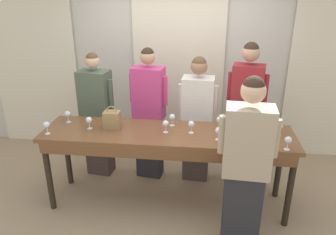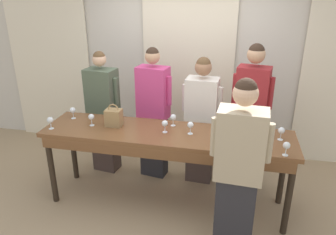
# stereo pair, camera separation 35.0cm
# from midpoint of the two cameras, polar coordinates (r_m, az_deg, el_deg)

# --- Properties ---
(ground_plane) EXTENTS (18.00, 18.00, 0.00)m
(ground_plane) POSITION_cam_midpoint_polar(r_m,az_deg,el_deg) (4.22, 2.25, -14.44)
(ground_plane) COLOR tan
(wall_back) EXTENTS (12.00, 0.06, 2.80)m
(wall_back) POSITION_cam_midpoint_polar(r_m,az_deg,el_deg) (5.06, 5.63, 9.37)
(wall_back) COLOR beige
(wall_back) RESTS_ON ground_plane
(curtain_panel_left) EXTENTS (1.37, 0.03, 2.69)m
(curtain_panel_left) POSITION_cam_midpoint_polar(r_m,az_deg,el_deg) (5.73, -18.19, 9.34)
(curtain_panel_left) COLOR #EFE5C6
(curtain_panel_left) RESTS_ON ground_plane
(curtain_panel_center) EXTENTS (1.37, 0.03, 2.69)m
(curtain_panel_center) POSITION_cam_midpoint_polar(r_m,az_deg,el_deg) (5.01, 5.51, 8.59)
(curtain_panel_center) COLOR #EFE5C6
(curtain_panel_center) RESTS_ON ground_plane
(tasting_bar) EXTENTS (2.87, 0.70, 0.95)m
(tasting_bar) POSITION_cam_midpoint_polar(r_m,az_deg,el_deg) (3.74, 2.37, -4.11)
(tasting_bar) COLOR brown
(tasting_bar) RESTS_ON ground_plane
(wine_bottle) EXTENTS (0.08, 0.08, 0.33)m
(wine_bottle) POSITION_cam_midpoint_polar(r_m,az_deg,el_deg) (3.82, 17.67, -1.10)
(wine_bottle) COLOR black
(wine_bottle) RESTS_ON tasting_bar
(handbag) EXTENTS (0.19, 0.14, 0.27)m
(handbag) POSITION_cam_midpoint_polar(r_m,az_deg,el_deg) (3.87, -6.90, -0.04)
(handbag) COLOR #997A4C
(handbag) RESTS_ON tasting_bar
(wine_glass_front_left) EXTENTS (0.07, 0.07, 0.15)m
(wine_glass_front_left) POSITION_cam_midpoint_polar(r_m,az_deg,el_deg) (3.66, 6.67, -1.41)
(wine_glass_front_left) COLOR white
(wine_glass_front_left) RESTS_ON tasting_bar
(wine_glass_front_mid) EXTENTS (0.07, 0.07, 0.15)m
(wine_glass_front_mid) POSITION_cam_midpoint_polar(r_m,az_deg,el_deg) (3.95, -17.49, -0.55)
(wine_glass_front_mid) COLOR white
(wine_glass_front_mid) RESTS_ON tasting_bar
(wine_glass_front_right) EXTENTS (0.07, 0.07, 0.15)m
(wine_glass_front_right) POSITION_cam_midpoint_polar(r_m,az_deg,el_deg) (4.18, -14.00, 1.13)
(wine_glass_front_right) COLOR white
(wine_glass_front_right) RESTS_ON tasting_bar
(wine_glass_center_left) EXTENTS (0.07, 0.07, 0.15)m
(wine_glass_center_left) POSITION_cam_midpoint_polar(r_m,az_deg,el_deg) (3.45, 22.73, -4.64)
(wine_glass_center_left) COLOR white
(wine_glass_center_left) RESTS_ON tasting_bar
(wine_glass_center_mid) EXTENTS (0.07, 0.07, 0.15)m
(wine_glass_center_mid) POSITION_cam_midpoint_polar(r_m,az_deg,el_deg) (3.85, 3.50, -0.06)
(wine_glass_center_mid) COLOR white
(wine_glass_center_mid) RESTS_ON tasting_bar
(wine_glass_center_right) EXTENTS (0.07, 0.07, 0.15)m
(wine_glass_center_right) POSITION_cam_midpoint_polar(r_m,az_deg,el_deg) (3.68, 2.18, -1.16)
(wine_glass_center_right) COLOR white
(wine_glass_center_right) RESTS_ON tasting_bar
(wine_glass_back_left) EXTENTS (0.07, 0.07, 0.15)m
(wine_glass_back_left) POSITION_cam_midpoint_polar(r_m,az_deg,el_deg) (3.76, 21.69, -2.25)
(wine_glass_back_left) COLOR white
(wine_glass_back_left) RESTS_ON tasting_bar
(wine_glass_back_mid) EXTENTS (0.07, 0.07, 0.15)m
(wine_glass_back_mid) POSITION_cam_midpoint_polar(r_m,az_deg,el_deg) (3.52, 11.27, -2.72)
(wine_glass_back_mid) COLOR white
(wine_glass_back_mid) RESTS_ON tasting_bar
(wine_glass_back_right) EXTENTS (0.07, 0.07, 0.15)m
(wine_glass_back_right) POSITION_cam_midpoint_polar(r_m,az_deg,el_deg) (3.80, 11.74, -0.83)
(wine_glass_back_right) COLOR white
(wine_glass_back_right) RESTS_ON tasting_bar
(wine_glass_near_host) EXTENTS (0.07, 0.07, 0.15)m
(wine_glass_near_host) POSITION_cam_midpoint_polar(r_m,az_deg,el_deg) (3.92, -10.76, -0.02)
(wine_glass_near_host) COLOR white
(wine_glass_near_host) RESTS_ON tasting_bar
(wine_glass_by_bottle) EXTENTS (0.07, 0.07, 0.15)m
(wine_glass_by_bottle) POSITION_cam_midpoint_polar(r_m,az_deg,el_deg) (3.44, 15.67, -3.76)
(wine_glass_by_bottle) COLOR white
(wine_glass_by_bottle) RESTS_ON tasting_bar
(guest_olive_jacket) EXTENTS (0.51, 0.33, 1.72)m
(guest_olive_jacket) POSITION_cam_midpoint_polar(r_m,az_deg,el_deg) (4.56, -9.03, 0.73)
(guest_olive_jacket) COLOR #473833
(guest_olive_jacket) RESTS_ON ground_plane
(guest_pink_top) EXTENTS (0.52, 0.30, 1.80)m
(guest_pink_top) POSITION_cam_midpoint_polar(r_m,az_deg,el_deg) (4.34, -0.25, 0.64)
(guest_pink_top) COLOR #28282D
(guest_pink_top) RESTS_ON ground_plane
(guest_cream_sweater) EXTENTS (0.52, 0.30, 1.70)m
(guest_cream_sweater) POSITION_cam_midpoint_polar(r_m,az_deg,el_deg) (4.28, 8.12, -0.65)
(guest_cream_sweater) COLOR #473833
(guest_cream_sweater) RESTS_ON ground_plane
(guest_striped_shirt) EXTENTS (0.50, 0.32, 1.89)m
(guest_striped_shirt) POSITION_cam_midpoint_polar(r_m,az_deg,el_deg) (4.25, 16.38, 0.08)
(guest_striped_shirt) COLOR #383D51
(guest_striped_shirt) RESTS_ON ground_plane
(host_pouring) EXTENTS (0.55, 0.30, 1.80)m
(host_pouring) POSITION_cam_midpoint_polar(r_m,az_deg,el_deg) (3.16, 15.31, -9.02)
(host_pouring) COLOR #28282D
(host_pouring) RESTS_ON ground_plane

